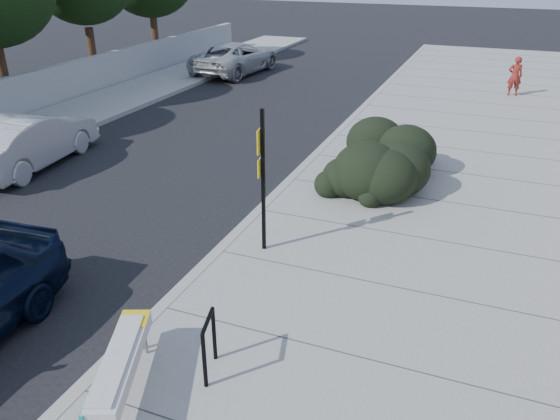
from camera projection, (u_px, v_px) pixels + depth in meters
The scene contains 11 objects.
ground at pixel (162, 314), 9.00m from camera, with size 120.00×120.00×0.00m, color black.
sidewalk_near at pixel (526, 236), 11.30m from camera, with size 11.20×50.00×0.15m, color gray.
curb_near at pixel (276, 196), 13.16m from camera, with size 0.22×50.00×0.17m, color #9E9E99.
curb_far at pixel (21, 154), 15.83m from camera, with size 0.22×50.00×0.17m, color #9E9E99.
bench at pixel (121, 363), 7.03m from camera, with size 1.11×1.99×0.60m.
bike_rack at pixel (209, 341), 7.33m from camera, with size 0.20×0.59×0.89m.
sign_post at pixel (262, 173), 10.02m from camera, with size 0.12×0.32×2.79m.
hedge at pixel (381, 150), 13.81m from camera, with size 1.92×3.85×1.44m, color black.
wagon_silver at pixel (29, 140), 14.95m from camera, with size 1.54×4.42×1.46m, color silver.
suv_silver at pixel (236, 58), 26.54m from camera, with size 2.46×5.35×1.49m, color #ADB0B2.
pedestrian at pixel (515, 76), 21.76m from camera, with size 0.56×0.37×1.54m, color maroon.
Camera 1 is at (4.54, -6.15, 5.41)m, focal length 35.00 mm.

